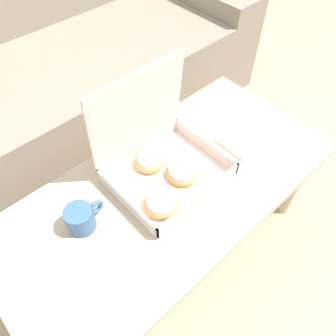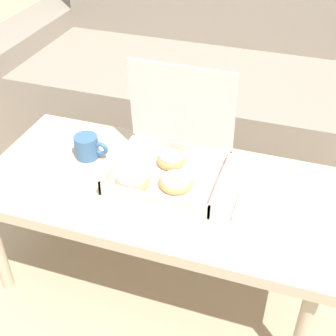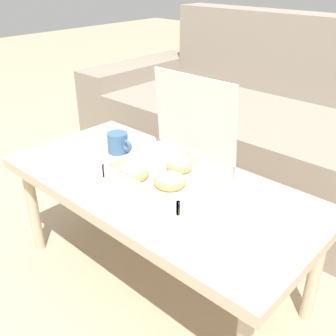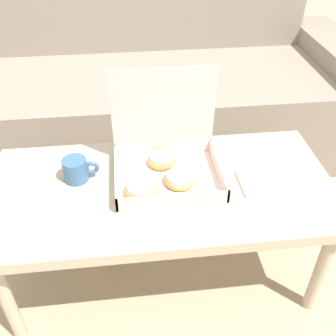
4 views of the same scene
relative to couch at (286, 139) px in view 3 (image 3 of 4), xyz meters
name	(u,v)px [view 3 (image 3 of 4)]	position (x,y,z in m)	size (l,w,h in m)	color
ground_plane	(181,261)	(0.00, -0.85, -0.30)	(12.00, 12.00, 0.00)	tan
couch	(286,139)	(0.00, 0.00, 0.00)	(2.35, 0.89, 0.90)	gray
coffee_table	(157,192)	(0.00, -0.99, 0.10)	(1.17, 0.56, 0.45)	#C6B293
pastry_box	(170,161)	(0.01, -0.93, 0.21)	(0.36, 0.30, 0.35)	silver
coffee_mug	(118,143)	(-0.28, -0.92, 0.19)	(0.12, 0.08, 0.08)	#3D6693
napkin_stack	(230,220)	(0.33, -1.01, 0.16)	(0.13, 0.13, 0.02)	white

